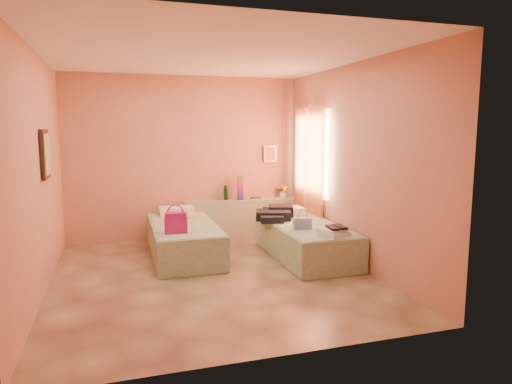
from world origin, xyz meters
TOP-DOWN VIEW (x-y plane):
  - ground at (0.00, 0.00)m, footprint 4.50×4.50m
  - room_walls at (0.21, 0.57)m, footprint 4.02×4.51m
  - headboard_ledge at (0.98, 2.10)m, footprint 2.05×0.30m
  - bed_left at (-0.22, 1.05)m, footprint 0.92×2.01m
  - bed_right at (1.50, 0.45)m, footprint 0.92×2.01m
  - water_bottle at (0.69, 2.12)m, footprint 0.08×0.08m
  - rainbow_box at (0.94, 2.08)m, footprint 0.09×0.09m
  - small_dish at (0.60, 2.15)m, footprint 0.16×0.16m
  - green_book at (1.24, 2.13)m, footprint 0.17×0.13m
  - flower_vase at (1.77, 2.13)m, footprint 0.24×0.24m
  - magenta_handbag at (-0.41, 0.47)m, footprint 0.31×0.18m
  - khaki_garment at (-0.08, 1.47)m, footprint 0.41×0.38m
  - clothes_pile at (1.22, 0.96)m, footprint 0.68×0.68m
  - blue_handbag at (1.33, 0.18)m, footprint 0.26×0.13m
  - towel_stack at (1.58, -0.32)m, footprint 0.43×0.40m
  - sandal_pair at (1.60, -0.34)m, footprint 0.23×0.29m

SIDE VIEW (x-z plane):
  - ground at x=0.00m, z-range 0.00..0.00m
  - bed_left at x=-0.22m, z-range 0.00..0.50m
  - bed_right at x=1.50m, z-range 0.00..0.50m
  - headboard_ledge at x=0.98m, z-range 0.00..0.65m
  - khaki_garment at x=-0.08m, z-range 0.50..0.56m
  - towel_stack at x=1.58m, z-range 0.50..0.60m
  - blue_handbag at x=1.33m, z-range 0.50..0.66m
  - clothes_pile at x=1.22m, z-range 0.50..0.67m
  - sandal_pair at x=1.60m, z-range 0.60..0.63m
  - magenta_handbag at x=-0.41m, z-range 0.50..0.78m
  - green_book at x=1.24m, z-range 0.65..0.68m
  - small_dish at x=0.60m, z-range 0.65..0.68m
  - water_bottle at x=0.69m, z-range 0.65..0.90m
  - flower_vase at x=1.77m, z-range 0.65..0.93m
  - rainbow_box at x=0.94m, z-range 0.65..1.07m
  - room_walls at x=0.21m, z-range 0.38..3.19m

